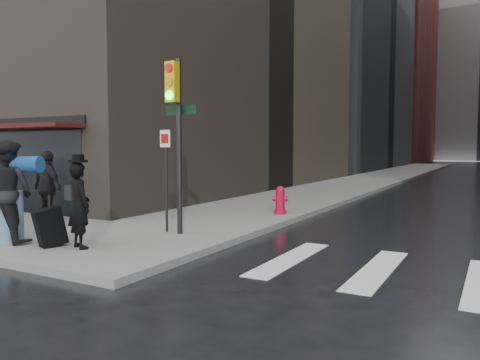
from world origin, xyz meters
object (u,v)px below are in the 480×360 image
(traffic_light, at_px, (175,122))
(man_greycoat, at_px, (48,188))
(man_overcoat, at_px, (73,208))
(man_jeans, at_px, (9,192))
(fire_hydrant, at_px, (280,202))

(traffic_light, bearing_deg, man_greycoat, -168.16)
(man_overcoat, distance_m, man_jeans, 1.57)
(traffic_light, distance_m, fire_hydrant, 4.58)
(man_jeans, relative_size, fire_hydrant, 2.55)
(man_overcoat, relative_size, traffic_light, 0.47)
(man_overcoat, bearing_deg, traffic_light, -92.60)
(man_jeans, bearing_deg, man_overcoat, -177.84)
(man_overcoat, xyz_separation_m, fire_hydrant, (1.59, 6.10, -0.40))
(man_jeans, height_order, fire_hydrant, man_jeans)
(man_overcoat, distance_m, fire_hydrant, 6.31)
(traffic_light, height_order, fire_hydrant, traffic_light)
(man_jeans, bearing_deg, man_greycoat, -65.54)
(man_overcoat, xyz_separation_m, traffic_light, (0.85, 2.11, 1.73))
(man_overcoat, xyz_separation_m, man_greycoat, (-2.72, 1.61, 0.17))
(man_greycoat, relative_size, traffic_light, 0.48)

